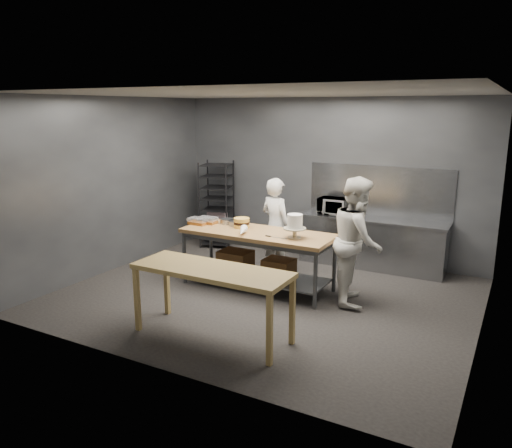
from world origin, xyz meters
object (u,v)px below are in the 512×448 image
at_px(work_table, 256,253).
at_px(near_counter, 212,275).
at_px(microwave, 334,206).
at_px(layer_cake, 242,223).
at_px(frosted_cake_stand, 295,224).
at_px(speed_rack, 217,205).
at_px(chef_right, 357,241).
at_px(chef_behind, 276,226).

height_order(work_table, near_counter, work_table).
height_order(microwave, layer_cake, microwave).
bearing_deg(frosted_cake_stand, near_counter, -100.76).
distance_m(speed_rack, microwave, 2.51).
bearing_deg(near_counter, chef_right, 59.13).
bearing_deg(chef_right, microwave, 11.31).
bearing_deg(work_table, layer_cake, 161.74).
relative_size(work_table, chef_right, 1.29).
xyz_separation_m(work_table, frosted_cake_stand, (0.71, -0.10, 0.57)).
bearing_deg(chef_behind, speed_rack, -12.70).
bearing_deg(layer_cake, chef_behind, 69.43).
height_order(chef_behind, layer_cake, chef_behind).
bearing_deg(speed_rack, chef_behind, -28.75).
xyz_separation_m(chef_behind, frosted_cake_stand, (0.76, -0.90, 0.31)).
distance_m(chef_behind, chef_right, 1.75).
bearing_deg(layer_cake, chef_right, 2.26).
bearing_deg(microwave, work_table, -107.07).
distance_m(chef_behind, microwave, 1.29).
relative_size(chef_behind, chef_right, 0.89).
distance_m(chef_right, frosted_cake_stand, 0.94).
distance_m(near_counter, speed_rack, 4.31).
relative_size(microwave, frosted_cake_stand, 1.50).
distance_m(frosted_cake_stand, layer_cake, 1.05).
bearing_deg(near_counter, layer_cake, 109.92).
xyz_separation_m(chef_right, layer_cake, (-1.89, -0.07, 0.07)).
distance_m(near_counter, layer_cake, 2.06).
height_order(work_table, frosted_cake_stand, frosted_cake_stand).
bearing_deg(frosted_cake_stand, work_table, 172.24).
bearing_deg(chef_right, frosted_cake_stand, 89.23).
bearing_deg(speed_rack, near_counter, -57.85).
height_order(chef_behind, frosted_cake_stand, chef_behind).
bearing_deg(work_table, chef_behind, 93.91).
xyz_separation_m(near_counter, speed_rack, (-2.29, 3.65, 0.04)).
distance_m(near_counter, chef_right, 2.33).
bearing_deg(layer_cake, speed_rack, 132.80).
height_order(speed_rack, frosted_cake_stand, speed_rack).
distance_m(work_table, frosted_cake_stand, 0.91).
relative_size(frosted_cake_stand, layer_cake, 1.43).
xyz_separation_m(work_table, microwave, (0.59, 1.91, 0.48)).
relative_size(near_counter, microwave, 3.69).
distance_m(near_counter, frosted_cake_stand, 1.78).
relative_size(chef_right, layer_cake, 7.37).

